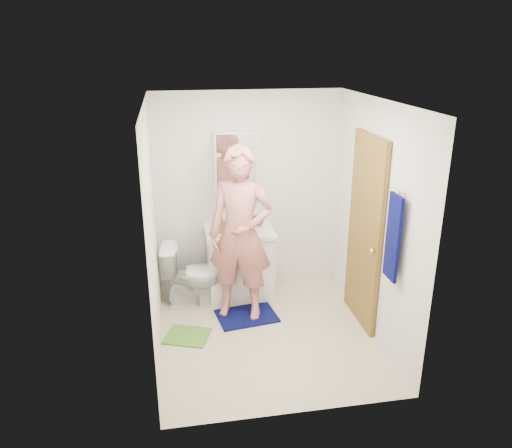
{
  "coord_description": "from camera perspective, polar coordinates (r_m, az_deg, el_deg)",
  "views": [
    {
      "loc": [
        -0.9,
        -4.44,
        2.9
      ],
      "look_at": [
        -0.07,
        0.25,
        1.15
      ],
      "focal_mm": 35.0,
      "sensor_mm": 36.0,
      "label": 1
    }
  ],
  "objects": [
    {
      "name": "faucet",
      "position": [
        5.93,
        -2.16,
        0.51
      ],
      "size": [
        0.03,
        0.03,
        0.12
      ],
      "primitive_type": "cylinder",
      "color": "silver",
      "rests_on": "countertop"
    },
    {
      "name": "man",
      "position": [
        5.3,
        -1.77,
        -1.2
      ],
      "size": [
        0.81,
        0.66,
        1.9
      ],
      "primitive_type": "imported",
      "rotation": [
        0.0,
        0.0,
        -0.34
      ],
      "color": "#C5726F",
      "rests_on": "bath_mat"
    },
    {
      "name": "bath_mat",
      "position": [
        5.68,
        -1.06,
        -10.46
      ],
      "size": [
        0.71,
        0.55,
        0.02
      ],
      "primitive_type": "cube",
      "rotation": [
        0.0,
        0.0,
        0.14
      ],
      "color": "#070B49",
      "rests_on": "floor"
    },
    {
      "name": "wall_back",
      "position": [
        5.97,
        -0.92,
        3.58
      ],
      "size": [
        2.2,
        0.02,
        2.4
      ],
      "primitive_type": "cube",
      "color": "silver",
      "rests_on": "ground"
    },
    {
      "name": "toilet",
      "position": [
        5.82,
        -7.06,
        -5.79
      ],
      "size": [
        0.77,
        0.49,
        0.74
      ],
      "primitive_type": "imported",
      "rotation": [
        0.0,
        0.0,
        1.46
      ],
      "color": "white",
      "rests_on": "floor"
    },
    {
      "name": "floor",
      "position": [
        5.39,
        1.26,
        -12.59
      ],
      "size": [
        2.2,
        2.4,
        0.02
      ],
      "primitive_type": "cube",
      "color": "beige",
      "rests_on": "ground"
    },
    {
      "name": "vanity_cabinet",
      "position": [
        5.96,
        -1.85,
        -4.69
      ],
      "size": [
        0.75,
        0.55,
        0.8
      ],
      "primitive_type": "cube",
      "color": "white",
      "rests_on": "floor"
    },
    {
      "name": "door",
      "position": [
        5.34,
        12.32,
        -0.93
      ],
      "size": [
        0.05,
        0.8,
        2.05
      ],
      "primitive_type": "cube",
      "color": "olive",
      "rests_on": "ground"
    },
    {
      "name": "green_rug",
      "position": [
        5.38,
        -7.87,
        -12.56
      ],
      "size": [
        0.54,
        0.5,
        0.02
      ],
      "primitive_type": "cube",
      "rotation": [
        0.0,
        0.0,
        -0.36
      ],
      "color": "#589B33",
      "rests_on": "floor"
    },
    {
      "name": "towel_hook",
      "position": [
        4.52,
        16.35,
        3.49
      ],
      "size": [
        0.06,
        0.02,
        0.02
      ],
      "primitive_type": "cylinder",
      "rotation": [
        0.0,
        1.57,
        0.0
      ],
      "color": "silver",
      "rests_on": "wall_right"
    },
    {
      "name": "wall_right",
      "position": [
        5.16,
        13.53,
        0.32
      ],
      "size": [
        0.02,
        2.4,
        2.4
      ],
      "primitive_type": "cube",
      "color": "silver",
      "rests_on": "ground"
    },
    {
      "name": "sink_basin",
      "position": [
        5.79,
        -1.9,
        -0.73
      ],
      "size": [
        0.4,
        0.4,
        0.03
      ],
      "primitive_type": "cylinder",
      "color": "white",
      "rests_on": "countertop"
    },
    {
      "name": "wall_left",
      "position": [
        4.76,
        -11.86,
        -1.26
      ],
      "size": [
        0.02,
        2.4,
        2.4
      ],
      "primitive_type": "cube",
      "color": "silver",
      "rests_on": "ground"
    },
    {
      "name": "door_knob",
      "position": [
        5.08,
        13.17,
        -3.03
      ],
      "size": [
        0.07,
        0.07,
        0.07
      ],
      "primitive_type": "sphere",
      "color": "gold",
      "rests_on": "door"
    },
    {
      "name": "towel",
      "position": [
        4.63,
        15.4,
        -1.51
      ],
      "size": [
        0.03,
        0.24,
        0.8
      ],
      "primitive_type": "cube",
      "color": "#070B49",
      "rests_on": "wall_right"
    },
    {
      "name": "toothbrush_cup",
      "position": [
        5.9,
        0.26,
        0.36
      ],
      "size": [
        0.17,
        0.17,
        0.11
      ],
      "primitive_type": "imported",
      "rotation": [
        0.0,
        0.0,
        0.32
      ],
      "color": "#6A3C86",
      "rests_on": "countertop"
    },
    {
      "name": "mirror_panel",
      "position": [
        5.72,
        -2.22,
        6.98
      ],
      "size": [
        0.46,
        0.01,
        0.66
      ],
      "primitive_type": "cube",
      "color": "white",
      "rests_on": "wall_back"
    },
    {
      "name": "soap_dispenser",
      "position": [
        5.67,
        -3.9,
        -0.07
      ],
      "size": [
        0.09,
        0.09,
        0.19
      ],
      "primitive_type": "imported",
      "rotation": [
        0.0,
        0.0,
        0.06
      ],
      "color": "#AB6F4F",
      "rests_on": "countertop"
    },
    {
      "name": "ceiling",
      "position": [
        4.56,
        1.5,
        13.95
      ],
      "size": [
        2.2,
        2.4,
        0.02
      ],
      "primitive_type": "cube",
      "color": "white",
      "rests_on": "ground"
    },
    {
      "name": "countertop",
      "position": [
        5.79,
        -1.9,
        -0.87
      ],
      "size": [
        0.79,
        0.59,
        0.05
      ],
      "primitive_type": "cube",
      "color": "white",
      "rests_on": "vanity_cabinet"
    },
    {
      "name": "medicine_cabinet",
      "position": [
        5.78,
        -2.31,
        7.11
      ],
      "size": [
        0.5,
        0.12,
        0.7
      ],
      "primitive_type": "cube",
      "color": "white",
      "rests_on": "wall_back"
    },
    {
      "name": "wall_front",
      "position": [
        3.76,
        5.02,
        -6.84
      ],
      "size": [
        2.2,
        0.02,
        2.4
      ],
      "primitive_type": "cube",
      "color": "silver",
      "rests_on": "ground"
    }
  ]
}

